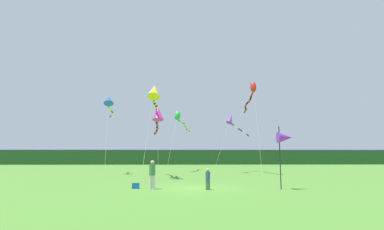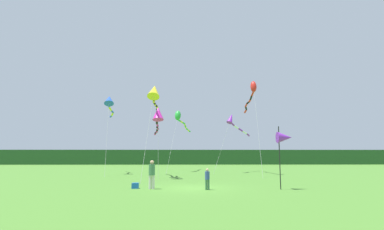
{
  "view_description": "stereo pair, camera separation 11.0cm",
  "coord_description": "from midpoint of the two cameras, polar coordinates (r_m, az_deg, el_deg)",
  "views": [
    {
      "loc": [
        -0.61,
        -19.28,
        2.08
      ],
      "look_at": [
        0.0,
        6.0,
        5.38
      ],
      "focal_mm": 28.3,
      "sensor_mm": 36.0,
      "label": 1
    },
    {
      "loc": [
        -0.5,
        -19.29,
        2.08
      ],
      "look_at": [
        0.0,
        6.0,
        5.38
      ],
      "focal_mm": 28.3,
      "sensor_mm": 36.0,
      "label": 2
    }
  ],
  "objects": [
    {
      "name": "person_child",
      "position": [
        18.34,
        2.82,
        -11.74
      ],
      "size": [
        0.28,
        0.28,
        1.25
      ],
      "color": "#3F724C",
      "rests_on": "ground"
    },
    {
      "name": "kite_yellow",
      "position": [
        27.13,
        -7.27,
        4.27
      ],
      "size": [
        1.23,
        7.77,
        8.47
      ],
      "color": "#B2B2B2",
      "rests_on": "ground"
    },
    {
      "name": "kite_magenta",
      "position": [
        28.42,
        -6.58,
        -0.04
      ],
      "size": [
        1.45,
        6.14,
        6.61
      ],
      "color": "#B2B2B2",
      "rests_on": "ground"
    },
    {
      "name": "kite_purple",
      "position": [
        36.01,
        7.6,
        -1.17
      ],
      "size": [
        5.28,
        6.18,
        6.97
      ],
      "color": "#B2B2B2",
      "rests_on": "ground"
    },
    {
      "name": "ground_plane",
      "position": [
        19.4,
        0.27,
        -13.59
      ],
      "size": [
        120.0,
        120.0,
        0.0
      ],
      "primitive_type": "plane",
      "color": "#4C842D"
    },
    {
      "name": "distant_treeline",
      "position": [
        64.29,
        -0.89,
        -7.94
      ],
      "size": [
        108.0,
        2.44,
        3.05
      ],
      "primitive_type": "cube",
      "color": "#234C23",
      "rests_on": "ground"
    },
    {
      "name": "person_adult",
      "position": [
        18.86,
        -7.67,
        -10.77
      ],
      "size": [
        0.38,
        0.38,
        1.72
      ],
      "color": "silver",
      "rests_on": "ground"
    },
    {
      "name": "kite_red",
      "position": [
        33.68,
        11.09,
        4.33
      ],
      "size": [
        0.8,
        10.19,
        9.96
      ],
      "color": "#B2B2B2",
      "rests_on": "ground"
    },
    {
      "name": "banner_flag_pole",
      "position": [
        19.38,
        16.92,
        -4.18
      ],
      "size": [
        0.9,
        0.7,
        3.79
      ],
      "color": "black",
      "rests_on": "ground"
    },
    {
      "name": "kite_blue",
      "position": [
        34.5,
        -15.46,
        2.47
      ],
      "size": [
        1.89,
        8.57,
        8.7
      ],
      "color": "#B2B2B2",
      "rests_on": "ground"
    },
    {
      "name": "cooler_box",
      "position": [
        19.41,
        -10.73,
        -12.95
      ],
      "size": [
        0.41,
        0.36,
        0.34
      ],
      "primitive_type": "cube",
      "color": "#1959B2",
      "rests_on": "ground"
    },
    {
      "name": "kite_green",
      "position": [
        38.11,
        -2.52,
        -0.59
      ],
      "size": [
        2.77,
        10.0,
        7.62
      ],
      "color": "#B2B2B2",
      "rests_on": "ground"
    }
  ]
}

